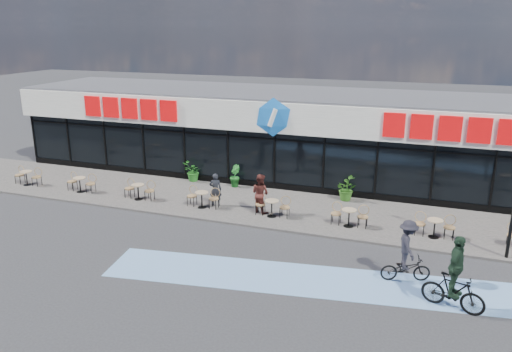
{
  "coord_description": "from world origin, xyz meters",
  "views": [
    {
      "loc": [
        7.12,
        -16.01,
        8.12
      ],
      "look_at": [
        0.25,
        3.5,
        1.79
      ],
      "focal_mm": 35.0,
      "sensor_mm": 36.0,
      "label": 1
    }
  ],
  "objects_px": {
    "potted_plant_mid": "(235,176)",
    "patron_right": "(260,193)",
    "potted_plant_left": "(193,172)",
    "bistro_set_0": "(28,176)",
    "potted_plant_right": "(345,189)",
    "patron_left": "(215,189)",
    "cyclist_a": "(455,280)",
    "cyclist_b": "(407,255)"
  },
  "relations": [
    {
      "from": "potted_plant_mid",
      "to": "patron_right",
      "type": "relative_size",
      "value": 0.64
    },
    {
      "from": "patron_right",
      "to": "potted_plant_left",
      "type": "bearing_deg",
      "value": -10.81
    },
    {
      "from": "bistro_set_0",
      "to": "potted_plant_left",
      "type": "bearing_deg",
      "value": 23.11
    },
    {
      "from": "potted_plant_left",
      "to": "potted_plant_right",
      "type": "xyz_separation_m",
      "value": [
        8.1,
        -0.24,
        0.02
      ]
    },
    {
      "from": "potted_plant_left",
      "to": "patron_right",
      "type": "distance_m",
      "value": 5.74
    },
    {
      "from": "potted_plant_right",
      "to": "patron_right",
      "type": "distance_m",
      "value": 4.35
    },
    {
      "from": "potted_plant_left",
      "to": "patron_left",
      "type": "height_order",
      "value": "patron_left"
    },
    {
      "from": "potted_plant_mid",
      "to": "patron_left",
      "type": "bearing_deg",
      "value": -85.76
    },
    {
      "from": "potted_plant_mid",
      "to": "cyclist_a",
      "type": "bearing_deg",
      "value": -39.39
    },
    {
      "from": "bistro_set_0",
      "to": "cyclist_a",
      "type": "bearing_deg",
      "value": -14.13
    },
    {
      "from": "cyclist_a",
      "to": "potted_plant_mid",
      "type": "bearing_deg",
      "value": 140.61
    },
    {
      "from": "potted_plant_right",
      "to": "cyclist_a",
      "type": "distance_m",
      "value": 9.46
    },
    {
      "from": "bistro_set_0",
      "to": "potted_plant_mid",
      "type": "xyz_separation_m",
      "value": [
        10.24,
        3.28,
        0.1
      ]
    },
    {
      "from": "patron_left",
      "to": "cyclist_b",
      "type": "height_order",
      "value": "cyclist_b"
    },
    {
      "from": "patron_left",
      "to": "patron_right",
      "type": "height_order",
      "value": "patron_right"
    },
    {
      "from": "potted_plant_left",
      "to": "patron_left",
      "type": "bearing_deg",
      "value": -48.34
    },
    {
      "from": "potted_plant_mid",
      "to": "patron_left",
      "type": "height_order",
      "value": "patron_left"
    },
    {
      "from": "bistro_set_0",
      "to": "potted_plant_left",
      "type": "distance_m",
      "value": 8.52
    },
    {
      "from": "potted_plant_left",
      "to": "patron_right",
      "type": "height_order",
      "value": "patron_right"
    },
    {
      "from": "potted_plant_left",
      "to": "potted_plant_mid",
      "type": "bearing_deg",
      "value": -1.49
    },
    {
      "from": "bistro_set_0",
      "to": "patron_right",
      "type": "relative_size",
      "value": 0.88
    },
    {
      "from": "bistro_set_0",
      "to": "cyclist_a",
      "type": "xyz_separation_m",
      "value": [
        20.53,
        -5.17,
        0.4
      ]
    },
    {
      "from": "cyclist_a",
      "to": "cyclist_b",
      "type": "height_order",
      "value": "cyclist_a"
    },
    {
      "from": "potted_plant_mid",
      "to": "cyclist_a",
      "type": "xyz_separation_m",
      "value": [
        10.29,
        -8.45,
        0.29
      ]
    },
    {
      "from": "cyclist_b",
      "to": "patron_right",
      "type": "bearing_deg",
      "value": 147.64
    },
    {
      "from": "cyclist_b",
      "to": "potted_plant_left",
      "type": "bearing_deg",
      "value": 147.56
    },
    {
      "from": "patron_left",
      "to": "cyclist_a",
      "type": "height_order",
      "value": "cyclist_a"
    },
    {
      "from": "potted_plant_left",
      "to": "cyclist_a",
      "type": "distance_m",
      "value": 15.29
    },
    {
      "from": "bistro_set_0",
      "to": "patron_right",
      "type": "xyz_separation_m",
      "value": [
        12.67,
        0.26,
        0.42
      ]
    },
    {
      "from": "patron_right",
      "to": "cyclist_b",
      "type": "height_order",
      "value": "cyclist_b"
    },
    {
      "from": "potted_plant_mid",
      "to": "patron_right",
      "type": "height_order",
      "value": "patron_right"
    },
    {
      "from": "potted_plant_left",
      "to": "potted_plant_right",
      "type": "bearing_deg",
      "value": -1.68
    },
    {
      "from": "potted_plant_mid",
      "to": "potted_plant_right",
      "type": "bearing_deg",
      "value": -1.76
    },
    {
      "from": "patron_left",
      "to": "cyclist_a",
      "type": "bearing_deg",
      "value": 132.43
    },
    {
      "from": "bistro_set_0",
      "to": "patron_left",
      "type": "distance_m",
      "value": 10.47
    },
    {
      "from": "patron_right",
      "to": "potted_plant_mid",
      "type": "bearing_deg",
      "value": -29.51
    },
    {
      "from": "potted_plant_left",
      "to": "potted_plant_right",
      "type": "relative_size",
      "value": 0.96
    },
    {
      "from": "bistro_set_0",
      "to": "patron_right",
      "type": "distance_m",
      "value": 12.68
    },
    {
      "from": "bistro_set_0",
      "to": "cyclist_a",
      "type": "relative_size",
      "value": 0.66
    },
    {
      "from": "patron_left",
      "to": "potted_plant_mid",
      "type": "bearing_deg",
      "value": -104.43
    },
    {
      "from": "potted_plant_mid",
      "to": "potted_plant_left",
      "type": "bearing_deg",
      "value": 178.51
    },
    {
      "from": "cyclist_b",
      "to": "potted_plant_mid",
      "type": "bearing_deg",
      "value": 141.3
    }
  ]
}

